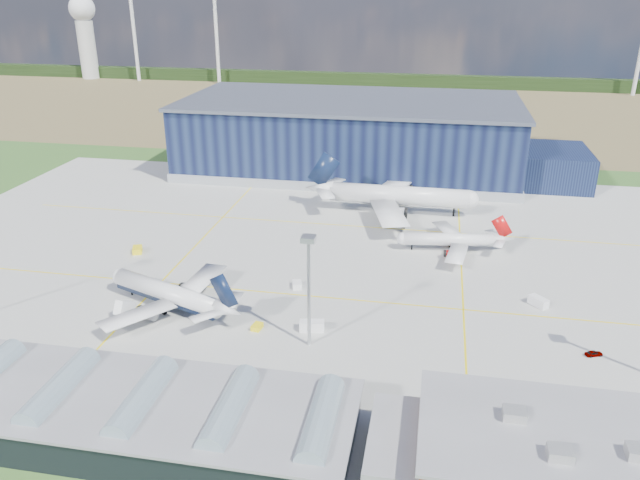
{
  "coord_description": "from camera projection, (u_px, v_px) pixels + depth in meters",
  "views": [
    {
      "loc": [
        31.57,
        -132.5,
        65.85
      ],
      "look_at": [
        4.95,
        7.96,
        6.33
      ],
      "focal_mm": 35.0,
      "sensor_mm": 36.0,
      "label": 1
    }
  ],
  "objects": [
    {
      "name": "gse_tug_b",
      "position": [
        257.0,
        327.0,
        127.21
      ],
      "size": [
        2.16,
        2.88,
        1.14
      ],
      "primitive_type": "cube",
      "rotation": [
        0.0,
        0.0,
        -0.16
      ],
      "color": "yellow",
      "rests_on": "ground"
    },
    {
      "name": "airliner_red",
      "position": [
        449.0,
        233.0,
        162.66
      ],
      "size": [
        34.15,
        33.58,
        9.93
      ],
      "primitive_type": null,
      "rotation": [
        0.0,
        0.0,
        3.28
      ],
      "color": "white",
      "rests_on": "ground"
    },
    {
      "name": "hangar",
      "position": [
        358.0,
        139.0,
        231.96
      ],
      "size": [
        145.0,
        62.0,
        26.1
      ],
      "color": "black",
      "rests_on": "ground"
    },
    {
      "name": "car_a",
      "position": [
        594.0,
        353.0,
        118.16
      ],
      "size": [
        3.61,
        2.48,
        1.14
      ],
      "primitive_type": "imported",
      "rotation": [
        0.0,
        0.0,
        1.95
      ],
      "color": "#99999E",
      "rests_on": "ground"
    },
    {
      "name": "farmland",
      "position": [
        381.0,
        108.0,
        350.47
      ],
      "size": [
        600.0,
        220.0,
        0.01
      ],
      "primitive_type": "cube",
      "color": "olive",
      "rests_on": "ground"
    },
    {
      "name": "ground",
      "position": [
        294.0,
        275.0,
        150.92
      ],
      "size": [
        600.0,
        600.0,
        0.0
      ],
      "primitive_type": "plane",
      "color": "#2E541F",
      "rests_on": "ground"
    },
    {
      "name": "horizon_dressing",
      "position": [
        122.0,
        30.0,
        437.68
      ],
      "size": [
        440.2,
        18.0,
        70.0
      ],
      "color": "silver",
      "rests_on": "ground"
    },
    {
      "name": "airstair",
      "position": [
        125.0,
        312.0,
        131.11
      ],
      "size": [
        2.62,
        4.95,
        3.01
      ],
      "primitive_type": "cube",
      "rotation": [
        0.0,
        0.0,
        -0.16
      ],
      "color": "white",
      "rests_on": "ground"
    },
    {
      "name": "apron",
      "position": [
        303.0,
        258.0,
        159.98
      ],
      "size": [
        220.0,
        160.0,
        0.08
      ],
      "color": "#A0A09B",
      "rests_on": "ground"
    },
    {
      "name": "gse_van_b",
      "position": [
        538.0,
        302.0,
        136.27
      ],
      "size": [
        4.42,
        4.61,
        2.01
      ],
      "primitive_type": "cube",
      "rotation": [
        0.0,
        0.0,
        0.73
      ],
      "color": "white",
      "rests_on": "ground"
    },
    {
      "name": "gse_cart_a",
      "position": [
        297.0,
        285.0,
        144.59
      ],
      "size": [
        2.83,
        3.56,
        1.35
      ],
      "primitive_type": "cube",
      "rotation": [
        0.0,
        0.0,
        0.27
      ],
      "color": "white",
      "rests_on": "ground"
    },
    {
      "name": "gse_van_a",
      "position": [
        312.0,
        326.0,
        126.49
      ],
      "size": [
        5.36,
        3.07,
        2.2
      ],
      "primitive_type": "cube",
      "rotation": [
        0.0,
        0.0,
        1.75
      ],
      "color": "white",
      "rests_on": "ground"
    },
    {
      "name": "airliner_navy",
      "position": [
        167.0,
        284.0,
        133.33
      ],
      "size": [
        47.2,
        46.75,
        11.97
      ],
      "primitive_type": null,
      "rotation": [
        0.0,
        0.0,
        2.77
      ],
      "color": "white",
      "rests_on": "ground"
    },
    {
      "name": "treeline",
      "position": [
        393.0,
        80.0,
        421.49
      ],
      "size": [
        600.0,
        8.0,
        8.0
      ],
      "primitive_type": "cube",
      "color": "black",
      "rests_on": "ground"
    },
    {
      "name": "light_mast_center",
      "position": [
        309.0,
        274.0,
        116.05
      ],
      "size": [
        2.6,
        2.6,
        23.0
      ],
      "color": "#B5B8BC",
      "rests_on": "ground"
    },
    {
      "name": "car_b",
      "position": [
        214.0,
        390.0,
        107.72
      ],
      "size": [
        3.34,
        1.58,
        1.06
      ],
      "primitive_type": "imported",
      "rotation": [
        0.0,
        0.0,
        1.72
      ],
      "color": "#99999E",
      "rests_on": "ground"
    },
    {
      "name": "glass_concourse",
      "position": [
        166.0,
        417.0,
        96.18
      ],
      "size": [
        78.0,
        23.0,
        8.6
      ],
      "color": "black",
      "rests_on": "ground"
    },
    {
      "name": "gse_tug_a",
      "position": [
        137.0,
        250.0,
        163.04
      ],
      "size": [
        3.55,
        4.36,
        1.57
      ],
      "primitive_type": "cube",
      "rotation": [
        0.0,
        0.0,
        0.38
      ],
      "color": "yellow",
      "rests_on": "ground"
    },
    {
      "name": "ops_building",
      "position": [
        587.0,
        464.0,
        85.19
      ],
      "size": [
        46.0,
        23.0,
        10.9
      ],
      "color": "brown",
      "rests_on": "ground"
    },
    {
      "name": "airliner_widebody",
      "position": [
        399.0,
        186.0,
        188.13
      ],
      "size": [
        53.78,
        52.64,
        17.36
      ],
      "primitive_type": null,
      "rotation": [
        0.0,
        0.0,
        -0.01
      ],
      "color": "white",
      "rests_on": "ground"
    },
    {
      "name": "gse_cart_b",
      "position": [
        323.0,
        193.0,
        207.63
      ],
      "size": [
        3.33,
        2.9,
        1.21
      ],
      "primitive_type": "cube",
      "rotation": [
        0.0,
        0.0,
        1.12
      ],
      "color": "white",
      "rests_on": "ground"
    },
    {
      "name": "gse_tug_c",
      "position": [
        366.0,
        195.0,
        205.14
      ],
      "size": [
        2.43,
        3.25,
        1.28
      ],
      "primitive_type": "cube",
      "rotation": [
        0.0,
        0.0,
        0.23
      ],
      "color": "yellow",
      "rests_on": "ground"
    }
  ]
}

